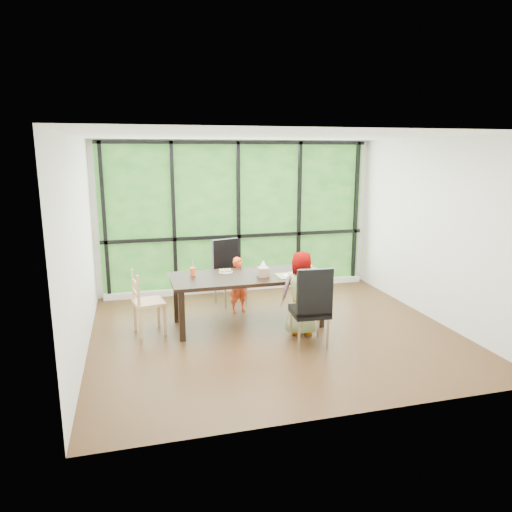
% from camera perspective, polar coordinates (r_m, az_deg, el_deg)
% --- Properties ---
extents(ground, '(5.00, 5.00, 0.00)m').
position_cam_1_polar(ground, '(6.78, 2.14, -9.15)').
color(ground, black).
rests_on(ground, ground).
extents(back_wall, '(5.00, 0.00, 5.00)m').
position_cam_1_polar(back_wall, '(8.55, -2.21, 4.78)').
color(back_wall, silver).
rests_on(back_wall, ground).
extents(foliage_backdrop, '(4.80, 0.02, 2.65)m').
position_cam_1_polar(foliage_backdrop, '(8.53, -2.18, 4.76)').
color(foliage_backdrop, '#1B5319').
rests_on(foliage_backdrop, back_wall).
extents(window_mullions, '(4.80, 0.06, 2.65)m').
position_cam_1_polar(window_mullions, '(8.49, -2.12, 4.73)').
color(window_mullions, black).
rests_on(window_mullions, back_wall).
extents(window_sill, '(4.80, 0.12, 0.10)m').
position_cam_1_polar(window_sill, '(8.73, -1.99, -3.79)').
color(window_sill, silver).
rests_on(window_sill, ground).
extents(dining_table, '(2.29, 1.17, 0.75)m').
position_cam_1_polar(dining_table, '(6.94, -1.01, -5.32)').
color(dining_table, black).
rests_on(dining_table, ground).
extents(chair_window_leather, '(0.56, 0.56, 1.08)m').
position_cam_1_polar(chair_window_leather, '(7.79, -3.09, -2.07)').
color(chair_window_leather, black).
rests_on(chair_window_leather, ground).
extents(chair_interior_leather, '(0.49, 0.49, 1.08)m').
position_cam_1_polar(chair_interior_leather, '(6.21, 6.50, -5.98)').
color(chair_interior_leather, black).
rests_on(chair_interior_leather, ground).
extents(chair_end_beech, '(0.47, 0.49, 0.90)m').
position_cam_1_polar(chair_end_beech, '(6.76, -12.82, -5.46)').
color(chair_end_beech, tan).
rests_on(chair_end_beech, ground).
extents(child_toddler, '(0.36, 0.27, 0.89)m').
position_cam_1_polar(child_toddler, '(7.46, -2.08, -3.49)').
color(child_toddler, '#FF5025').
rests_on(child_toddler, ground).
extents(child_older, '(0.65, 0.51, 1.17)m').
position_cam_1_polar(child_older, '(6.57, 5.65, -4.48)').
color(child_older, slate).
rests_on(child_older, ground).
extents(placemat, '(0.45, 0.33, 0.01)m').
position_cam_1_polar(placemat, '(6.83, 4.41, -2.34)').
color(placemat, tan).
rests_on(placemat, dining_table).
extents(plate_far, '(0.21, 0.21, 0.01)m').
position_cam_1_polar(plate_far, '(6.99, -3.69, -1.95)').
color(plate_far, white).
rests_on(plate_far, dining_table).
extents(plate_near, '(0.26, 0.26, 0.02)m').
position_cam_1_polar(plate_near, '(6.80, 4.34, -2.37)').
color(plate_near, white).
rests_on(plate_near, dining_table).
extents(orange_cup, '(0.07, 0.07, 0.11)m').
position_cam_1_polar(orange_cup, '(6.86, -7.64, -1.88)').
color(orange_cup, '#FF5C22').
rests_on(orange_cup, dining_table).
extents(green_cup, '(0.07, 0.07, 0.11)m').
position_cam_1_polar(green_cup, '(6.87, 7.08, -1.89)').
color(green_cup, green).
rests_on(green_cup, dining_table).
extents(white_mug, '(0.07, 0.07, 0.07)m').
position_cam_1_polar(white_mug, '(7.16, 6.53, -1.42)').
color(white_mug, white).
rests_on(white_mug, dining_table).
extents(tissue_box, '(0.15, 0.15, 0.13)m').
position_cam_1_polar(tissue_box, '(6.75, 0.88, -1.94)').
color(tissue_box, tan).
rests_on(tissue_box, dining_table).
extents(crepe_rolls_far, '(0.20, 0.12, 0.04)m').
position_cam_1_polar(crepe_rolls_far, '(6.99, -3.69, -1.76)').
color(crepe_rolls_far, tan).
rests_on(crepe_rolls_far, plate_far).
extents(crepe_rolls_near, '(0.10, 0.12, 0.04)m').
position_cam_1_polar(crepe_rolls_near, '(6.79, 4.34, -2.16)').
color(crepe_rolls_near, tan).
rests_on(crepe_rolls_near, plate_near).
extents(straw_white, '(0.01, 0.04, 0.20)m').
position_cam_1_polar(straw_white, '(6.84, -7.67, -1.09)').
color(straw_white, white).
rests_on(straw_white, orange_cup).
extents(straw_pink, '(0.01, 0.04, 0.20)m').
position_cam_1_polar(straw_pink, '(6.84, 7.10, -1.13)').
color(straw_pink, pink).
rests_on(straw_pink, green_cup).
extents(tissue, '(0.12, 0.12, 0.11)m').
position_cam_1_polar(tissue, '(6.73, 0.89, -0.96)').
color(tissue, white).
rests_on(tissue, tissue_box).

